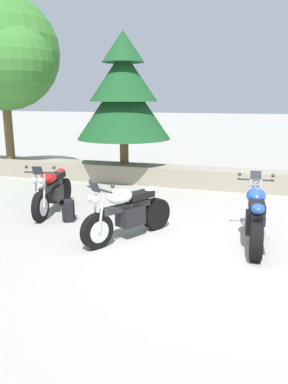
{
  "coord_description": "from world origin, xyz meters",
  "views": [
    {
      "loc": [
        0.55,
        -6.01,
        2.52
      ],
      "look_at": [
        -1.67,
        1.2,
        0.65
      ],
      "focal_mm": 35.49,
      "sensor_mm": 36.0,
      "label": 1
    }
  ],
  "objects_px": {
    "motorcycle_red_near_left": "(52,191)",
    "leafy_tree_far_left": "(5,55)",
    "motorcycle_white_centre": "(127,213)",
    "pine_tree_mid_left": "(123,94)",
    "motorcycle_blue_far_right": "(255,217)",
    "rider_backpack": "(68,210)"
  },
  "relations": [
    {
      "from": "motorcycle_blue_far_right",
      "to": "leafy_tree_far_left",
      "type": "relative_size",
      "value": 0.4
    },
    {
      "from": "motorcycle_red_near_left",
      "to": "motorcycle_white_centre",
      "type": "relative_size",
      "value": 1.1
    },
    {
      "from": "rider_backpack",
      "to": "motorcycle_blue_far_right",
      "type": "bearing_deg",
      "value": -2.55
    },
    {
      "from": "motorcycle_blue_far_right",
      "to": "leafy_tree_far_left",
      "type": "xyz_separation_m",
      "value": [
        -7.8,
        3.96,
        3.34
      ]
    },
    {
      "from": "motorcycle_red_near_left",
      "to": "motorcycle_blue_far_right",
      "type": "distance_m",
      "value": 4.47
    },
    {
      "from": "pine_tree_mid_left",
      "to": "rider_backpack",
      "type": "bearing_deg",
      "value": -86.85
    },
    {
      "from": "motorcycle_blue_far_right",
      "to": "rider_backpack",
      "type": "height_order",
      "value": "motorcycle_blue_far_right"
    },
    {
      "from": "pine_tree_mid_left",
      "to": "motorcycle_blue_far_right",
      "type": "bearing_deg",
      "value": -46.73
    },
    {
      "from": "motorcycle_red_near_left",
      "to": "leafy_tree_far_left",
      "type": "bearing_deg",
      "value": 135.66
    },
    {
      "from": "pine_tree_mid_left",
      "to": "motorcycle_white_centre",
      "type": "bearing_deg",
      "value": -69.41
    },
    {
      "from": "motorcycle_white_centre",
      "to": "motorcycle_blue_far_right",
      "type": "distance_m",
      "value": 2.28
    },
    {
      "from": "motorcycle_red_near_left",
      "to": "leafy_tree_far_left",
      "type": "relative_size",
      "value": 0.4
    },
    {
      "from": "motorcycle_white_centre",
      "to": "leafy_tree_far_left",
      "type": "height_order",
      "value": "leafy_tree_far_left"
    },
    {
      "from": "motorcycle_red_near_left",
      "to": "rider_backpack",
      "type": "distance_m",
      "value": 0.85
    },
    {
      "from": "motorcycle_blue_far_right",
      "to": "pine_tree_mid_left",
      "type": "height_order",
      "value": "pine_tree_mid_left"
    },
    {
      "from": "motorcycle_white_centre",
      "to": "motorcycle_red_near_left",
      "type": "bearing_deg",
      "value": 153.55
    },
    {
      "from": "motorcycle_red_near_left",
      "to": "motorcycle_blue_far_right",
      "type": "relative_size",
      "value": 1.0
    },
    {
      "from": "leafy_tree_far_left",
      "to": "motorcycle_red_near_left",
      "type": "bearing_deg",
      "value": -44.34
    },
    {
      "from": "motorcycle_red_near_left",
      "to": "leafy_tree_far_left",
      "type": "xyz_separation_m",
      "value": [
        -3.38,
        3.3,
        3.34
      ]
    },
    {
      "from": "motorcycle_white_centre",
      "to": "motorcycle_blue_far_right",
      "type": "relative_size",
      "value": 0.91
    },
    {
      "from": "motorcycle_red_near_left",
      "to": "rider_backpack",
      "type": "relative_size",
      "value": 4.38
    },
    {
      "from": "motorcycle_white_centre",
      "to": "rider_backpack",
      "type": "xyz_separation_m",
      "value": [
        -1.53,
        0.6,
        -0.24
      ]
    }
  ]
}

